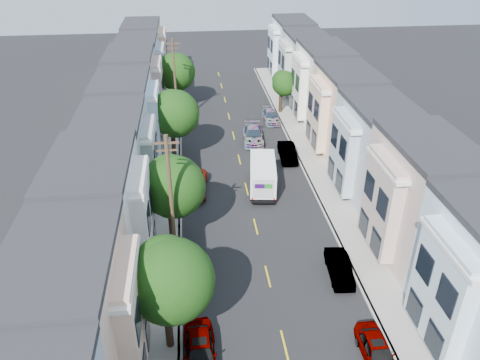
# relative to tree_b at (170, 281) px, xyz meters

# --- Properties ---
(ground) EXTENTS (160.00, 160.00, 0.00)m
(ground) POSITION_rel_tree_b_xyz_m (6.30, 5.34, -4.93)
(ground) COLOR black
(ground) RESTS_ON ground
(road_slab) EXTENTS (12.00, 70.00, 0.02)m
(road_slab) POSITION_rel_tree_b_xyz_m (6.30, 20.34, -4.92)
(road_slab) COLOR black
(road_slab) RESTS_ON ground
(curb_left) EXTENTS (0.30, 70.00, 0.15)m
(curb_left) POSITION_rel_tree_b_xyz_m (0.25, 20.34, -4.86)
(curb_left) COLOR gray
(curb_left) RESTS_ON ground
(curb_right) EXTENTS (0.30, 70.00, 0.15)m
(curb_right) POSITION_rel_tree_b_xyz_m (12.35, 20.34, -4.86)
(curb_right) COLOR gray
(curb_right) RESTS_ON ground
(sidewalk_left) EXTENTS (2.60, 70.00, 0.15)m
(sidewalk_left) POSITION_rel_tree_b_xyz_m (-1.05, 20.34, -4.86)
(sidewalk_left) COLOR gray
(sidewalk_left) RESTS_ON ground
(sidewalk_right) EXTENTS (2.60, 70.00, 0.15)m
(sidewalk_right) POSITION_rel_tree_b_xyz_m (13.65, 20.34, -4.86)
(sidewalk_right) COLOR gray
(sidewalk_right) RESTS_ON ground
(centerline) EXTENTS (0.12, 70.00, 0.01)m
(centerline) POSITION_rel_tree_b_xyz_m (6.30, 20.34, -4.93)
(centerline) COLOR gold
(centerline) RESTS_ON ground
(townhouse_row_left) EXTENTS (5.00, 70.00, 8.50)m
(townhouse_row_left) POSITION_rel_tree_b_xyz_m (-4.85, 20.34, -4.93)
(townhouse_row_left) COLOR #B2BFCA
(townhouse_row_left) RESTS_ON ground
(townhouse_row_right) EXTENTS (5.00, 70.00, 8.50)m
(townhouse_row_right) POSITION_rel_tree_b_xyz_m (17.45, 20.34, -4.93)
(townhouse_row_right) COLOR #B2BFCA
(townhouse_row_right) RESTS_ON ground
(tree_b) EXTENTS (4.70, 4.70, 7.30)m
(tree_b) POSITION_rel_tree_b_xyz_m (0.00, 0.00, 0.00)
(tree_b) COLOR black
(tree_b) RESTS_ON ground
(tree_c) EXTENTS (4.63, 4.63, 7.12)m
(tree_c) POSITION_rel_tree_b_xyz_m (-0.00, 10.18, -0.15)
(tree_c) COLOR black
(tree_c) RESTS_ON ground
(tree_d) EXTENTS (4.70, 4.70, 7.37)m
(tree_d) POSITION_rel_tree_b_xyz_m (-0.00, 23.99, 0.07)
(tree_d) COLOR black
(tree_d) RESTS_ON ground
(tree_e) EXTENTS (4.70, 4.70, 7.19)m
(tree_e) POSITION_rel_tree_b_xyz_m (0.00, 38.72, -0.11)
(tree_e) COLOR black
(tree_e) RESTS_ON ground
(tree_far_r) EXTENTS (3.10, 3.10, 5.35)m
(tree_far_r) POSITION_rel_tree_b_xyz_m (13.20, 35.85, -1.17)
(tree_far_r) COLOR black
(tree_far_r) RESTS_ON ground
(utility_pole_near) EXTENTS (1.60, 0.26, 10.00)m
(utility_pole_near) POSITION_rel_tree_b_xyz_m (0.00, 7.34, 0.22)
(utility_pole_near) COLOR #42301E
(utility_pole_near) RESTS_ON ground
(utility_pole_far) EXTENTS (1.60, 0.26, 10.00)m
(utility_pole_far) POSITION_rel_tree_b_xyz_m (0.00, 33.34, 0.22)
(utility_pole_far) COLOR #42301E
(utility_pole_far) RESTS_ON ground
(fedex_truck) EXTENTS (2.26, 5.87, 2.82)m
(fedex_truck) POSITION_rel_tree_b_xyz_m (7.73, 17.17, -3.36)
(fedex_truck) COLOR white
(fedex_truck) RESTS_ON ground
(lead_sedan) EXTENTS (2.52, 5.20, 1.52)m
(lead_sedan) POSITION_rel_tree_b_xyz_m (8.30, 27.62, -4.18)
(lead_sedan) COLOR black
(lead_sedan) RESTS_ON ground
(parked_left_b) EXTENTS (1.94, 4.75, 1.52)m
(parked_left_b) POSITION_rel_tree_b_xyz_m (1.40, -1.20, -4.17)
(parked_left_b) COLOR black
(parked_left_b) RESTS_ON ground
(parked_left_c) EXTENTS (1.74, 4.05, 1.29)m
(parked_left_c) POSITION_rel_tree_b_xyz_m (1.40, 5.61, -4.29)
(parked_left_c) COLOR #B9B9B9
(parked_left_c) RESTS_ON ground
(parked_left_d) EXTENTS (2.91, 5.51, 1.48)m
(parked_left_d) POSITION_rel_tree_b_xyz_m (1.40, 17.33, -4.19)
(parked_left_d) COLOR #561508
(parked_left_d) RESTS_ON ground
(parked_right_a) EXTENTS (1.61, 4.19, 1.36)m
(parked_right_a) POSITION_rel_tree_b_xyz_m (11.20, -2.24, -4.25)
(parked_right_a) COLOR #3B3C3F
(parked_right_a) RESTS_ON ground
(parked_right_b) EXTENTS (1.72, 4.09, 1.33)m
(parked_right_b) POSITION_rel_tree_b_xyz_m (11.20, 4.88, -4.27)
(parked_right_b) COLOR #BDBCBF
(parked_right_b) RESTS_ON ground
(parked_right_c) EXTENTS (1.77, 4.46, 1.46)m
(parked_right_c) POSITION_rel_tree_b_xyz_m (11.20, 22.92, -4.20)
(parked_right_c) COLOR black
(parked_right_c) RESTS_ON ground
(parked_right_d) EXTENTS (1.94, 4.36, 1.29)m
(parked_right_d) POSITION_rel_tree_b_xyz_m (11.20, 33.11, -4.29)
(parked_right_d) COLOR black
(parked_right_d) RESTS_ON ground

